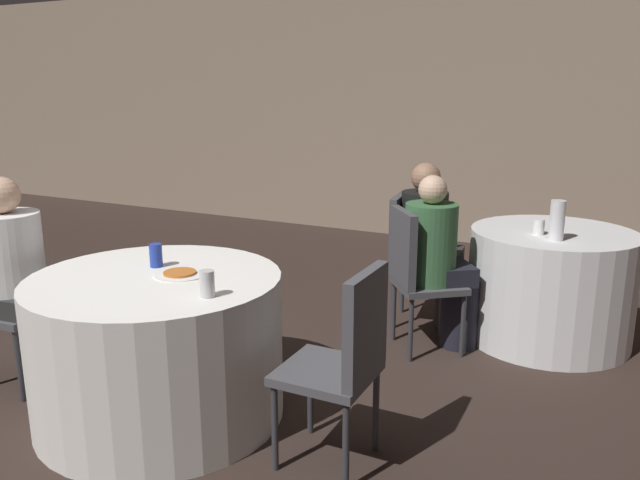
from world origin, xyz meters
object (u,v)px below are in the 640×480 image
object	(u,v)px
chair_far_southwest	(415,268)
person_black_shirt	(433,246)
pizza_plate_near	(180,274)
soda_can_silver	(207,284)
table_far	(550,286)
soda_can_blue	(156,255)
bottle_far	(557,220)
chair_near_west	(0,290)
chair_near_east	(347,352)
person_white_shirt	(20,282)
table_near	(159,346)
chair_far_west	(409,248)
person_green_jacket	(440,263)

from	to	relation	value
chair_far_southwest	person_black_shirt	xyz separation A→B (m)	(-0.02, 0.48, 0.03)
chair_far_southwest	pizza_plate_near	world-z (taller)	chair_far_southwest
soda_can_silver	table_far	bearing A→B (deg)	59.25
soda_can_blue	bottle_far	distance (m)	2.36
chair_near_west	bottle_far	world-z (taller)	bottle_far
chair_near_east	person_white_shirt	size ratio (longest dim) A/B	0.77
table_near	person_white_shirt	world-z (taller)	person_white_shirt
chair_far_west	person_black_shirt	world-z (taller)	person_black_shirt
pizza_plate_near	person_green_jacket	bearing A→B (deg)	55.71
table_far	chair_far_west	xyz separation A→B (m)	(-0.94, -0.13, 0.17)
chair_far_southwest	person_green_jacket	xyz separation A→B (m)	(0.13, 0.10, 0.02)
chair_near_west	person_black_shirt	world-z (taller)	person_black_shirt
chair_near_east	chair_far_west	bearing A→B (deg)	9.98
table_near	soda_can_blue	bearing A→B (deg)	126.97
soda_can_silver	bottle_far	size ratio (longest dim) A/B	0.50
person_green_jacket	pizza_plate_near	xyz separation A→B (m)	(-0.94, -1.38, 0.18)
chair_near_west	chair_far_west	xyz separation A→B (m)	(1.75, 1.91, 0.00)
chair_near_east	soda_can_silver	world-z (taller)	chair_near_east
chair_far_west	person_green_jacket	distance (m)	0.48
pizza_plate_near	soda_can_blue	size ratio (longest dim) A/B	2.11
table_far	chair_near_east	size ratio (longest dim) A/B	1.15
soda_can_silver	chair_far_southwest	bearing A→B (deg)	71.99
table_far	bottle_far	world-z (taller)	bottle_far
chair_near_west	bottle_far	bearing A→B (deg)	117.64
person_black_shirt	soda_can_blue	distance (m)	1.97
table_near	person_green_jacket	world-z (taller)	person_green_jacket
chair_near_west	chair_far_west	world-z (taller)	same
chair_near_west	chair_far_southwest	world-z (taller)	same
table_near	chair_far_southwest	size ratio (longest dim) A/B	1.37
chair_near_east	chair_near_west	size ratio (longest dim) A/B	1.00
table_near	soda_can_blue	distance (m)	0.47
table_near	bottle_far	size ratio (longest dim) A/B	5.11
person_green_jacket	soda_can_blue	xyz separation A→B (m)	(-1.14, -1.32, 0.23)
chair_near_east	person_black_shirt	bearing A→B (deg)	4.74
chair_far_west	soda_can_silver	bearing A→B (deg)	-16.20
chair_near_west	bottle_far	xyz separation A→B (m)	(2.72, 1.78, 0.32)
table_far	chair_near_east	bearing A→B (deg)	-107.49
person_white_shirt	person_green_jacket	world-z (taller)	person_white_shirt
table_far	soda_can_silver	distance (m)	2.44
table_far	chair_far_southwest	world-z (taller)	chair_far_southwest
chair_far_west	person_black_shirt	distance (m)	0.17
chair_near_east	soda_can_silver	xyz separation A→B (m)	(-0.62, -0.14, 0.26)
chair_far_west	bottle_far	distance (m)	1.03
chair_far_west	person_black_shirt	bearing A→B (deg)	90.00
chair_far_west	table_far	bearing A→B (deg)	90.00
person_black_shirt	soda_can_silver	size ratio (longest dim) A/B	9.44
chair_far_west	person_white_shirt	xyz separation A→B (m)	(-1.60, -1.89, 0.07)
table_near	chair_far_west	distance (m)	1.95
chair_near_east	soda_can_silver	size ratio (longest dim) A/B	7.52
chair_far_west	soda_can_blue	world-z (taller)	chair_far_west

